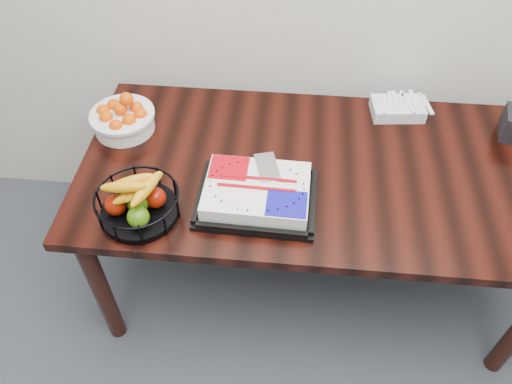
# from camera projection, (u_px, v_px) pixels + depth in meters

# --- Properties ---
(table) EXTENTS (1.80, 0.90, 0.75)m
(table) POSITION_uv_depth(u_px,v_px,m) (316.00, 182.00, 1.95)
(table) COLOR black
(table) RESTS_ON ground
(cake_tray) EXTENTS (0.42, 0.34, 0.09)m
(cake_tray) POSITION_uv_depth(u_px,v_px,m) (257.00, 193.00, 1.74)
(cake_tray) COLOR black
(cake_tray) RESTS_ON table
(tangerine_bowl) EXTENTS (0.26, 0.26, 0.16)m
(tangerine_bowl) POSITION_uv_depth(u_px,v_px,m) (122.00, 115.00, 1.98)
(tangerine_bowl) COLOR white
(tangerine_bowl) RESTS_ON table
(fruit_basket) EXTENTS (0.29, 0.29, 0.15)m
(fruit_basket) POSITION_uv_depth(u_px,v_px,m) (138.00, 202.00, 1.68)
(fruit_basket) COLOR black
(fruit_basket) RESTS_ON table
(fork_bag) EXTENTS (0.22, 0.16, 0.06)m
(fork_bag) POSITION_uv_depth(u_px,v_px,m) (397.00, 108.00, 2.08)
(fork_bag) COLOR silver
(fork_bag) RESTS_ON table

